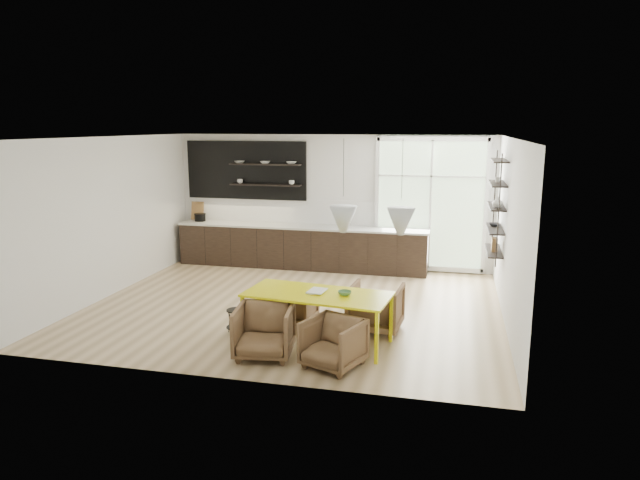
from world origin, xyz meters
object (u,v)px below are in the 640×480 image
Objects in this scene: armchair_front_right at (333,343)px; wire_stool at (236,318)px; dining_table at (318,297)px; armchair_back_right at (376,308)px; armchair_front_left at (264,331)px; armchair_back_left at (294,305)px.

armchair_front_right is 1.87× the size of wire_stool.
dining_table is 3.04× the size of armchair_front_right.
wire_stool is (-1.68, 0.84, -0.08)m from armchair_front_right.
armchair_front_right is at bearing 81.22° from armchair_back_right.
armchair_front_right is (0.39, -0.75, -0.38)m from dining_table.
armchair_front_left is 2.06× the size of wire_stool.
armchair_front_left is (-0.60, -0.63, -0.34)m from dining_table.
armchair_back_left is 1.77m from armchair_front_right.
wire_stool is (-2.03, -0.64, -0.12)m from armchair_back_right.
armchair_back_left is at bearing 3.86° from armchair_back_right.
armchair_front_left is 1.00m from wire_stool.
armchair_back_right reaches higher than armchair_back_left.
dining_table is 5.67× the size of wire_stool.
armchair_back_left is (-0.57, 0.74, -0.39)m from dining_table.
armchair_front_right is at bearing -26.51° from wire_stool.
armchair_front_right reaches higher than armchair_back_left.
armchair_back_left is at bearing 143.88° from armchair_front_right.
armchair_back_right is (0.74, 0.72, -0.34)m from dining_table.
armchair_front_right is at bearing 127.06° from armchair_back_left.
dining_table reaches higher than armchair_back_right.
armchair_front_left is at bearing 49.92° from armchair_back_right.
armchair_front_left reaches higher than armchair_back_left.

